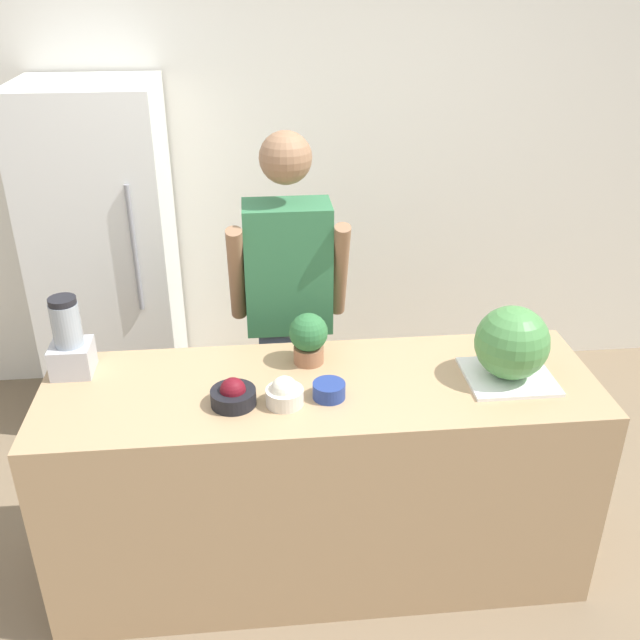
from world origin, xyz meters
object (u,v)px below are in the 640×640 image
Objects in this scene: person at (289,312)px; refrigerator at (107,260)px; potted_plant at (309,337)px; bowl_cherries at (233,395)px; blender at (70,342)px; bowl_small_blue at (329,390)px; watermelon at (512,343)px; bowl_cream at (285,393)px.

refrigerator is at bearing 143.74° from person.
potted_plant is (0.05, -0.47, 0.12)m from person.
person reaches higher than bowl_cherries.
blender is at bearing 179.21° from potted_plant.
bowl_cherries is at bearing -24.76° from blender.
bowl_small_blue is (1.01, -1.39, 0.02)m from refrigerator.
blender is (-1.63, 0.20, -0.02)m from watermelon.
person is at bearing -36.26° from refrigerator.
refrigerator is 1.48m from potted_plant.
person is at bearing 139.94° from watermelon.
bowl_cream is at bearing -59.11° from refrigerator.
refrigerator reaches higher than person.
blender is 0.90m from potted_plant.
blender reaches higher than bowl_cream.
blender reaches higher than bowl_small_blue.
refrigerator is 5.71× the size of blender.
watermelon is at bearing -40.06° from person.
refrigerator is at bearing 93.07° from blender.
watermelon reaches higher than potted_plant.
watermelon is at bearing -38.07° from refrigerator.
bowl_cream is 0.84m from blender.
person is (0.91, -0.66, -0.02)m from refrigerator.
bowl_small_blue is (0.10, -0.72, 0.04)m from person.
refrigerator is at bearing 141.93° from watermelon.
person is 14.20× the size of bowl_small_blue.
potted_plant is at bearing 165.31° from watermelon.
blender is (0.06, -1.12, 0.12)m from refrigerator.
watermelon is (1.69, -1.32, 0.14)m from refrigerator.
bowl_small_blue is at bearing -54.04° from refrigerator.
watermelon is 0.70m from bowl_small_blue.
person is at bearing 96.09° from potted_plant.
bowl_cream reaches higher than bowl_small_blue.
bowl_small_blue is at bearing -15.88° from blender.
watermelon is at bearing 5.42° from bowl_small_blue.
bowl_cream is (-0.06, -0.75, 0.06)m from person.
refrigerator is 1.06× the size of person.
bowl_cherries is (-0.24, -0.73, 0.05)m from person.
refrigerator reaches higher than blender.
bowl_cream is 0.66× the size of potted_plant.
watermelon is 1.70× the size of bowl_cherries.
bowl_small_blue is at bearing -174.58° from watermelon.
bowl_small_blue is at bearing 9.41° from bowl_cream.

